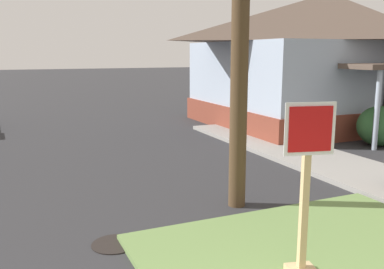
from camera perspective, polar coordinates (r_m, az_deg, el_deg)
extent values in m
cube|color=gray|center=(10.74, 22.80, -5.22)|extent=(2.20, 15.38, 0.12)
cube|color=tan|center=(5.53, 14.95, -7.56)|extent=(0.11, 0.11, 2.18)
cube|color=white|center=(5.28, 15.61, 0.73)|extent=(0.63, 0.16, 0.65)
cube|color=red|center=(5.27, 15.68, 0.70)|extent=(0.54, 0.14, 0.55)
cylinder|color=black|center=(6.80, -10.40, -14.31)|extent=(0.70, 0.70, 0.02)
cube|color=brown|center=(18.76, 17.20, 2.96)|extent=(9.46, 7.09, 0.90)
cube|color=#9EADC1|center=(18.62, 17.49, 8.02)|extent=(9.27, 6.95, 2.41)
pyramid|color=brown|center=(18.66, 17.88, 14.73)|extent=(9.93, 7.45, 1.95)
cylinder|color=#9EADC1|center=(13.77, 23.68, 3.14)|extent=(0.16, 0.16, 2.49)
ellipsoid|color=#305E31|center=(14.55, 23.95, 1.06)|extent=(1.38, 1.38, 1.26)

